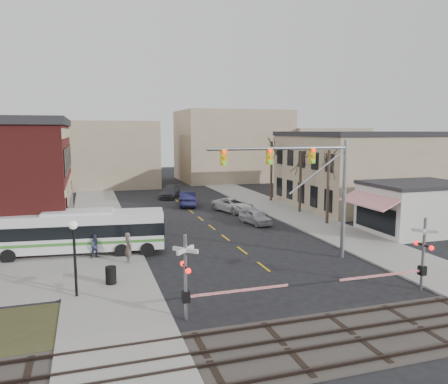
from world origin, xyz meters
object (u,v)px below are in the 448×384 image
Objects in this scene: transit_bus at (79,231)px; traffic_signal_mast at (309,175)px; rr_crossing_east at (417,256)px; car_a at (255,217)px; pedestrian_near at (128,248)px; rr_crossing_west at (195,278)px; car_c at (234,205)px; car_d at (170,192)px; pedestrian_far at (96,246)px; trash_bin at (111,275)px; street_lamp at (74,242)px; car_b at (187,199)px.

transit_bus is 1.22× the size of traffic_signal_mast.
car_a is at bearing 95.91° from rr_crossing_east.
pedestrian_near is (3.04, -3.20, -0.58)m from transit_bus.
rr_crossing_east is 18.69m from car_a.
car_a is at bearing 60.86° from rr_crossing_west.
rr_crossing_west is at bearing 176.33° from pedestrian_near.
car_c is at bearing 86.76° from traffic_signal_mast.
car_d is at bearing 93.49° from car_a.
rr_crossing_east reaches higher than transit_bus.
rr_crossing_east is at bearing -104.93° from car_c.
rr_crossing_east is at bearing -66.34° from traffic_signal_mast.
pedestrian_near is at bearing -61.37° from pedestrian_far.
trash_bin is at bearing 144.13° from pedestrian_near.
pedestrian_far is (-4.12, 11.09, -1.04)m from rr_crossing_west.
rr_crossing_west is (-9.24, -6.54, -3.75)m from traffic_signal_mast.
transit_bus is 21.52m from rr_crossing_east.
trash_bin is 23.53m from car_c.
rr_crossing_west is at bearing -131.86° from car_c.
street_lamp reaches higher than pedestrian_near.
rr_crossing_east is 24.99m from car_c.
street_lamp is 4.06× the size of trash_bin.
car_b is at bearing -60.81° from car_d.
trash_bin is 0.19× the size of car_b.
transit_bus is at bearing 105.09° from pedestrian_far.
rr_crossing_east reaches higher than car_c.
car_b is 21.59m from pedestrian_far.
traffic_signal_mast is 4.89× the size of pedestrian_near.
trash_bin is at bearing 79.00° from car_b.
pedestrian_near is at bearing -148.23° from car_c.
street_lamp reaches higher than rr_crossing_west.
traffic_signal_mast is 1.91× the size of car_d.
street_lamp is 2.47× the size of pedestrian_far.
car_b is at bearing 40.33° from pedestrian_far.
car_c is at bearing -55.44° from pedestrian_near.
car_a is 0.78× the size of car_b.
pedestrian_near is (-7.76, -27.25, 0.37)m from car_d.
street_lamp is 28.30m from car_b.
street_lamp is 3.29m from trash_bin.
street_lamp is at bearing -142.79° from trash_bin.
rr_crossing_west is 37.07m from car_d.
car_a is at bearing -109.46° from car_c.
pedestrian_near is 2.63m from pedestrian_far.
trash_bin is 0.18× the size of car_c.
car_c is (1.03, 18.19, -4.99)m from traffic_signal_mast.
car_a is (13.71, 12.78, 0.07)m from trash_bin.
car_b is 22.27m from pedestrian_near.
transit_bus is 16.14m from traffic_signal_mast.
street_lamp is 2.00× the size of pedestrian_near.
transit_bus is 2.94× the size of car_a.
transit_bus reaches higher than car_c.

